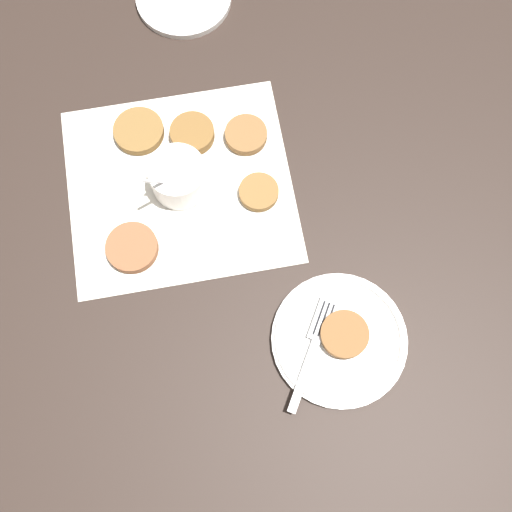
% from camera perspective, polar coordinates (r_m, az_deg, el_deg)
% --- Properties ---
extents(ground_plane, '(4.00, 4.00, 0.00)m').
position_cam_1_polar(ground_plane, '(0.95, -7.38, 5.75)').
color(ground_plane, black).
extents(napkin, '(0.40, 0.38, 0.00)m').
position_cam_1_polar(napkin, '(0.96, -7.27, 6.73)').
color(napkin, silver).
rests_on(napkin, ground_plane).
extents(sauce_bowl, '(0.10, 0.09, 0.11)m').
position_cam_1_polar(sauce_bowl, '(0.93, -7.42, 7.38)').
color(sauce_bowl, white).
rests_on(sauce_bowl, napkin).
extents(fritter_0, '(0.08, 0.08, 0.02)m').
position_cam_1_polar(fritter_0, '(0.92, -11.72, 0.78)').
color(fritter_0, brown).
rests_on(fritter_0, napkin).
extents(fritter_1, '(0.07, 0.07, 0.02)m').
position_cam_1_polar(fritter_1, '(0.98, -6.09, 11.52)').
color(fritter_1, brown).
rests_on(fritter_1, napkin).
extents(fritter_2, '(0.08, 0.08, 0.01)m').
position_cam_1_polar(fritter_2, '(1.00, -11.10, 11.60)').
color(fritter_2, brown).
rests_on(fritter_2, napkin).
extents(fritter_3, '(0.06, 0.06, 0.01)m').
position_cam_1_polar(fritter_3, '(0.94, 0.27, 6.11)').
color(fritter_3, brown).
rests_on(fritter_3, napkin).
extents(fritter_4, '(0.07, 0.07, 0.01)m').
position_cam_1_polar(fritter_4, '(0.98, -0.96, 11.47)').
color(fritter_4, brown).
rests_on(fritter_4, napkin).
extents(serving_plate, '(0.20, 0.20, 0.02)m').
position_cam_1_polar(serving_plate, '(0.88, 7.94, -7.87)').
color(serving_plate, white).
rests_on(serving_plate, ground_plane).
extents(fritter_on_plate, '(0.07, 0.07, 0.01)m').
position_cam_1_polar(fritter_on_plate, '(0.87, 8.43, -7.40)').
color(fritter_on_plate, brown).
rests_on(fritter_on_plate, serving_plate).
extents(fork, '(0.13, 0.14, 0.00)m').
position_cam_1_polar(fork, '(0.86, 5.73, -8.11)').
color(fork, silver).
rests_on(fork, serving_plate).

